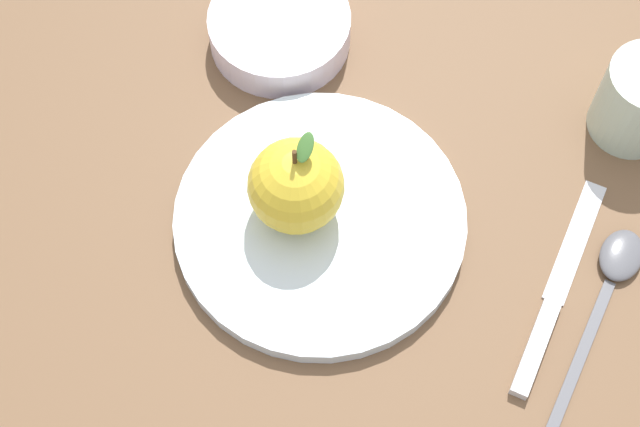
{
  "coord_description": "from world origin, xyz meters",
  "views": [
    {
      "loc": [
        -0.25,
        -0.24,
        0.73
      ],
      "look_at": [
        -0.03,
        0.04,
        0.02
      ],
      "focal_mm": 54.84,
      "sensor_mm": 36.0,
      "label": 1
    }
  ],
  "objects_px": {
    "dinner_plate": "(320,220)",
    "side_bowl": "(279,27)",
    "spoon": "(612,278)",
    "knife": "(552,304)",
    "apple": "(296,186)"
  },
  "relations": [
    {
      "from": "side_bowl",
      "to": "spoon",
      "type": "height_order",
      "value": "side_bowl"
    },
    {
      "from": "apple",
      "to": "spoon",
      "type": "height_order",
      "value": "apple"
    },
    {
      "from": "apple",
      "to": "knife",
      "type": "relative_size",
      "value": 0.5
    },
    {
      "from": "knife",
      "to": "spoon",
      "type": "height_order",
      "value": "spoon"
    },
    {
      "from": "side_bowl",
      "to": "knife",
      "type": "height_order",
      "value": "side_bowl"
    },
    {
      "from": "apple",
      "to": "spoon",
      "type": "distance_m",
      "value": 0.26
    },
    {
      "from": "dinner_plate",
      "to": "side_bowl",
      "type": "distance_m",
      "value": 0.19
    },
    {
      "from": "side_bowl",
      "to": "spoon",
      "type": "bearing_deg",
      "value": -79.03
    },
    {
      "from": "apple",
      "to": "knife",
      "type": "bearing_deg",
      "value": -59.33
    },
    {
      "from": "dinner_plate",
      "to": "side_bowl",
      "type": "xyz_separation_m",
      "value": [
        0.09,
        0.17,
        0.01
      ]
    },
    {
      "from": "side_bowl",
      "to": "knife",
      "type": "xyz_separation_m",
      "value": [
        0.01,
        -0.34,
        -0.02
      ]
    },
    {
      "from": "apple",
      "to": "spoon",
      "type": "relative_size",
      "value": 0.54
    },
    {
      "from": "dinner_plate",
      "to": "knife",
      "type": "height_order",
      "value": "dinner_plate"
    },
    {
      "from": "side_bowl",
      "to": "knife",
      "type": "bearing_deg",
      "value": -87.52
    },
    {
      "from": "dinner_plate",
      "to": "spoon",
      "type": "relative_size",
      "value": 1.38
    }
  ]
}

